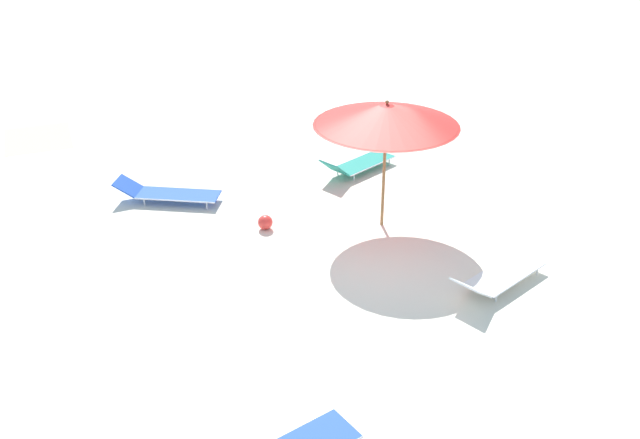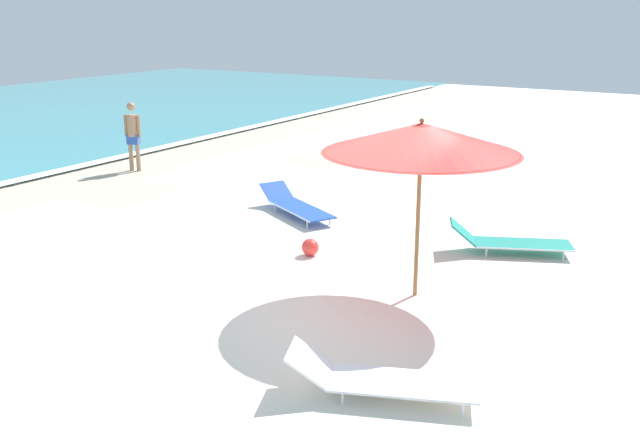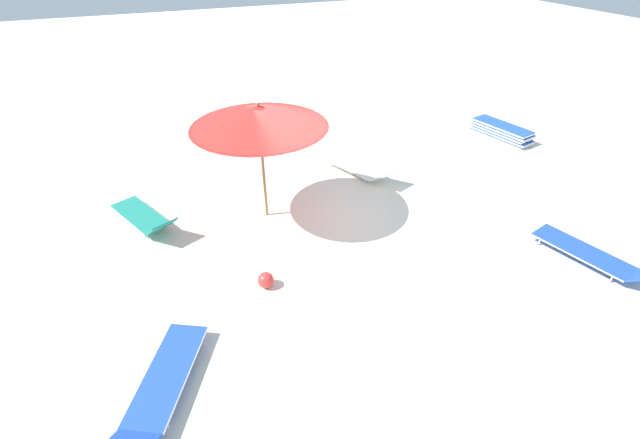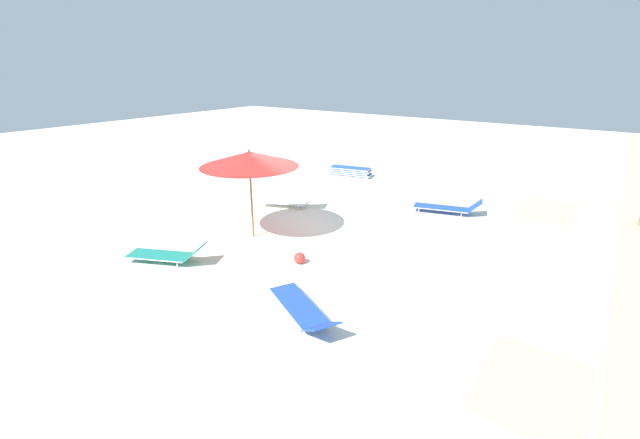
% 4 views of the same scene
% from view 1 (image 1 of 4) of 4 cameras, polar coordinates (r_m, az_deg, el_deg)
% --- Properties ---
extents(ground_plane, '(60.00, 60.00, 0.16)m').
position_cam_1_polar(ground_plane, '(13.31, 4.34, -3.36)').
color(ground_plane, silver).
extents(beach_umbrella, '(2.77, 2.77, 2.61)m').
position_cam_1_polar(beach_umbrella, '(13.49, 5.35, 8.34)').
color(beach_umbrella, olive).
rests_on(beach_umbrella, ground_plane).
extents(sun_lounger_under_umbrella, '(1.32, 2.14, 0.50)m').
position_cam_1_polar(sun_lounger_under_umbrella, '(12.65, 14.05, -4.45)').
color(sun_lounger_under_umbrella, white).
rests_on(sun_lounger_under_umbrella, ground_plane).
extents(sun_lounger_near_water_left, '(1.40, 2.12, 0.54)m').
position_cam_1_polar(sun_lounger_near_water_left, '(16.66, 3.02, 4.47)').
color(sun_lounger_near_water_left, '#1E8475').
rests_on(sun_lounger_near_water_left, ground_plane).
extents(sun_lounger_near_water_right, '(1.58, 2.24, 0.47)m').
position_cam_1_polar(sun_lounger_near_water_right, '(15.57, -12.09, 2.10)').
color(sun_lounger_near_water_right, blue).
rests_on(sun_lounger_near_water_right, ground_plane).
extents(beach_ball, '(0.30, 0.30, 0.30)m').
position_cam_1_polar(beach_ball, '(14.18, -4.40, -0.23)').
color(beach_ball, red).
rests_on(beach_ball, ground_plane).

